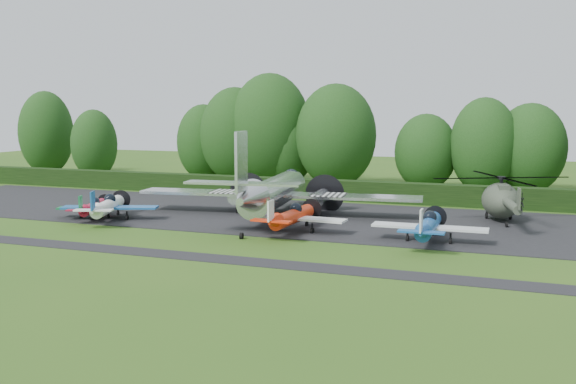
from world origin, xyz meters
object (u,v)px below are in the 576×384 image
(transport_plane, at_px, (273,192))
(light_plane_red, at_px, (94,207))
(light_plane_white, at_px, (108,206))
(light_plane_orange, at_px, (293,216))
(light_plane_blue, at_px, (429,226))
(helicopter, at_px, (501,197))
(sign_board, at_px, (549,199))

(transport_plane, height_order, light_plane_red, transport_plane)
(light_plane_white, distance_m, light_plane_orange, 15.75)
(light_plane_red, height_order, light_plane_white, light_plane_white)
(light_plane_blue, height_order, helicopter, helicopter)
(light_plane_white, xyz_separation_m, helicopter, (29.87, 10.98, 0.72))
(light_plane_orange, bearing_deg, light_plane_white, 178.71)
(light_plane_blue, xyz_separation_m, sign_board, (8.12, 17.59, -0.16))
(light_plane_red, bearing_deg, light_plane_white, 3.17)
(light_plane_blue, xyz_separation_m, helicopter, (4.22, 10.89, 0.72))
(transport_plane, xyz_separation_m, light_plane_white, (-11.96, -6.09, -0.94))
(transport_plane, relative_size, light_plane_white, 2.99)
(light_plane_red, height_order, light_plane_orange, light_plane_orange)
(helicopter, bearing_deg, sign_board, 71.11)
(transport_plane, xyz_separation_m, sign_board, (21.82, 11.59, -1.09))
(light_plane_red, height_order, sign_board, light_plane_red)
(light_plane_white, bearing_deg, light_plane_red, -176.46)
(light_plane_red, bearing_deg, helicopter, 37.46)
(light_plane_red, relative_size, light_plane_orange, 0.80)
(light_plane_orange, bearing_deg, transport_plane, 120.97)
(light_plane_orange, bearing_deg, helicopter, 33.51)
(light_plane_blue, height_order, sign_board, light_plane_blue)
(transport_plane, bearing_deg, light_plane_white, -145.89)
(transport_plane, bearing_deg, light_plane_blue, -16.54)
(light_plane_orange, height_order, light_plane_blue, light_plane_blue)
(light_plane_orange, height_order, sign_board, light_plane_orange)
(light_plane_orange, distance_m, light_plane_blue, 9.92)
(light_plane_white, relative_size, helicopter, 0.62)
(helicopter, bearing_deg, light_plane_blue, -99.84)
(sign_board, bearing_deg, light_plane_red, -162.78)
(helicopter, bearing_deg, light_plane_orange, -132.07)
(light_plane_white, relative_size, light_plane_orange, 1.00)
(transport_plane, distance_m, light_plane_red, 14.91)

